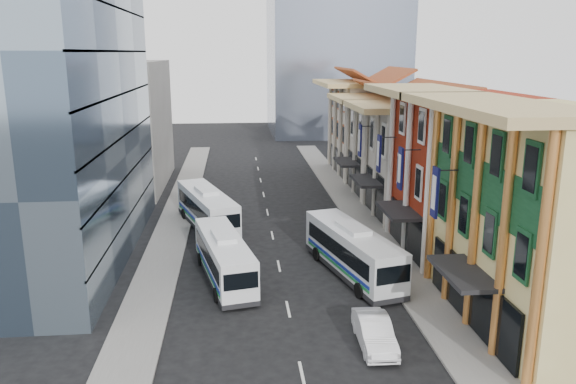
{
  "coord_description": "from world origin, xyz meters",
  "views": [
    {
      "loc": [
        -2.92,
        -22.71,
        14.92
      ],
      "look_at": [
        0.96,
        18.2,
        4.67
      ],
      "focal_mm": 35.0,
      "sensor_mm": 36.0,
      "label": 1
    }
  ],
  "objects": [
    {
      "name": "shophouse_red",
      "position": [
        14.0,
        17.0,
        6.0
      ],
      "size": [
        8.0,
        10.0,
        12.0
      ],
      "primitive_type": "cube",
      "color": "maroon",
      "rests_on": "ground"
    },
    {
      "name": "shophouse_cream_mid",
      "position": [
        14.0,
        35.5,
        5.0
      ],
      "size": [
        8.0,
        9.0,
        10.0
      ],
      "primitive_type": "cube",
      "color": "beige",
      "rests_on": "ground"
    },
    {
      "name": "office_tower",
      "position": [
        -17.0,
        19.0,
        15.0
      ],
      "size": [
        12.0,
        26.0,
        30.0
      ],
      "primitive_type": "cube",
      "color": "#415267",
      "rests_on": "ground"
    },
    {
      "name": "bus_left_near",
      "position": [
        -3.85,
        12.89,
        1.64
      ],
      "size": [
        4.48,
        10.52,
        3.29
      ],
      "primitive_type": null,
      "rotation": [
        0.0,
        0.0,
        0.21
      ],
      "color": "white",
      "rests_on": "ground"
    },
    {
      "name": "shophouse_cream_far",
      "position": [
        14.0,
        46.0,
        5.5
      ],
      "size": [
        8.0,
        12.0,
        11.0
      ],
      "primitive_type": "cube",
      "color": "beige",
      "rests_on": "ground"
    },
    {
      "name": "sedan_right",
      "position": [
        4.07,
        3.29,
        0.77
      ],
      "size": [
        1.74,
        4.7,
        1.54
      ],
      "primitive_type": "imported",
      "rotation": [
        0.0,
        0.0,
        -0.02
      ],
      "color": "white",
      "rests_on": "ground"
    },
    {
      "name": "bus_left_far",
      "position": [
        -5.5,
        24.53,
        1.8
      ],
      "size": [
        6.0,
        11.47,
        3.6
      ],
      "primitive_type": null,
      "rotation": [
        0.0,
        0.0,
        0.32
      ],
      "color": "white",
      "rests_on": "ground"
    },
    {
      "name": "office_block_far",
      "position": [
        -16.0,
        42.0,
        7.0
      ],
      "size": [
        10.0,
        18.0,
        14.0
      ],
      "primitive_type": "cube",
      "color": "gray",
      "rests_on": "ground"
    },
    {
      "name": "sidewalk_left",
      "position": [
        -8.5,
        22.0,
        0.07
      ],
      "size": [
        3.0,
        90.0,
        0.15
      ],
      "primitive_type": "cube",
      "color": "slate",
      "rests_on": "ground"
    },
    {
      "name": "shophouse_cream_near",
      "position": [
        14.0,
        26.5,
        5.0
      ],
      "size": [
        8.0,
        9.0,
        10.0
      ],
      "primitive_type": "cube",
      "color": "beige",
      "rests_on": "ground"
    },
    {
      "name": "shophouse_tan",
      "position": [
        14.0,
        5.0,
        6.0
      ],
      "size": [
        8.0,
        14.0,
        12.0
      ],
      "primitive_type": "cube",
      "color": "#DCCA7F",
      "rests_on": "ground"
    },
    {
      "name": "bus_right",
      "position": [
        4.9,
        12.96,
        1.78
      ],
      "size": [
        5.23,
        11.37,
        3.55
      ],
      "primitive_type": null,
      "rotation": [
        0.0,
        0.0,
        0.25
      ],
      "color": "silver",
      "rests_on": "ground"
    },
    {
      "name": "sidewalk_right",
      "position": [
        8.5,
        22.0,
        0.07
      ],
      "size": [
        3.0,
        90.0,
        0.15
      ],
      "primitive_type": "cube",
      "color": "slate",
      "rests_on": "ground"
    }
  ]
}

